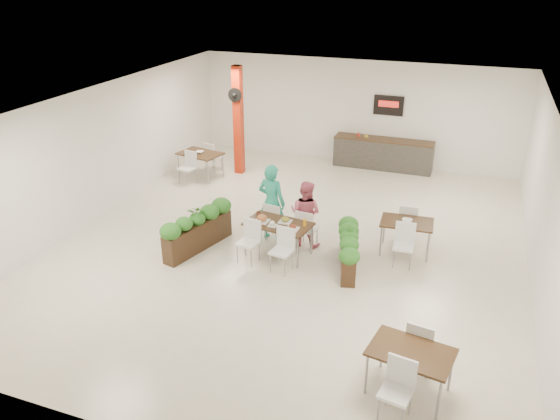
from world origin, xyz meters
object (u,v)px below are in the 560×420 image
(side_table_b, at_px, (406,227))
(main_table, at_px, (278,228))
(side_table_c, at_px, (410,358))
(service_counter, at_px, (383,153))
(planter_right, at_px, (349,246))
(planter_left, at_px, (198,228))
(diner_woman, at_px, (305,213))
(side_table_a, at_px, (200,157))
(diner_man, at_px, (272,202))
(red_column, at_px, (238,120))

(side_table_b, bearing_deg, main_table, -162.13)
(main_table, xyz_separation_m, side_table_c, (3.26, -3.30, -0.01))
(service_counter, xyz_separation_m, planter_right, (0.42, -6.26, -0.01))
(planter_left, relative_size, planter_right, 1.10)
(side_table_b, bearing_deg, side_table_c, -84.81)
(diner_woman, xyz_separation_m, side_table_a, (-4.19, 2.99, -0.13))
(diner_man, bearing_deg, side_table_b, -164.58)
(red_column, xyz_separation_m, side_table_a, (-0.92, -0.75, -1.01))
(main_table, height_order, side_table_a, same)
(diner_woman, bearing_deg, planter_left, 33.87)
(side_table_c, bearing_deg, red_column, 138.29)
(side_table_a, height_order, side_table_c, same)
(planter_left, height_order, side_table_a, planter_left)
(main_table, relative_size, side_table_b, 1.08)
(service_counter, relative_size, planter_left, 1.54)
(service_counter, bearing_deg, planter_left, -113.48)
(side_table_b, height_order, side_table_c, same)
(red_column, bearing_deg, main_table, -56.93)
(main_table, distance_m, side_table_c, 4.64)
(red_column, relative_size, side_table_c, 1.92)
(side_table_b, bearing_deg, diner_man, -176.62)
(planter_right, bearing_deg, side_table_a, 145.71)
(diner_woman, xyz_separation_m, planter_left, (-2.15, -1.03, -0.24))
(service_counter, xyz_separation_m, diner_man, (-1.53, -5.60, 0.41))
(planter_left, xyz_separation_m, side_table_c, (5.00, -2.92, 0.11))
(red_column, relative_size, main_table, 1.80)
(planter_right, bearing_deg, service_counter, 93.86)
(main_table, bearing_deg, side_table_c, -45.31)
(planter_right, relative_size, side_table_b, 1.07)
(main_table, xyz_separation_m, planter_left, (-1.74, -0.37, -0.12))
(side_table_a, bearing_deg, side_table_c, -32.37)
(diner_man, bearing_deg, side_table_c, 141.10)
(diner_man, xyz_separation_m, planter_left, (-1.35, -1.03, -0.39))
(red_column, bearing_deg, diner_woman, -48.82)
(planter_left, bearing_deg, red_column, 103.20)
(diner_man, bearing_deg, service_counter, -96.90)
(red_column, distance_m, planter_right, 6.34)
(red_column, bearing_deg, diner_man, -56.54)
(red_column, xyz_separation_m, diner_woman, (3.27, -3.74, -0.88))
(diner_man, xyz_separation_m, planter_right, (1.95, -0.65, -0.42))
(service_counter, bearing_deg, side_table_a, -151.99)
(planter_right, distance_m, side_table_a, 6.46)
(side_table_a, height_order, side_table_b, same)
(diner_man, relative_size, side_table_a, 1.08)
(side_table_a, bearing_deg, diner_woman, -23.28)
(red_column, height_order, planter_left, red_column)
(diner_man, distance_m, side_table_a, 4.53)
(planter_right, xyz_separation_m, side_table_c, (1.70, -3.30, 0.14))
(planter_left, xyz_separation_m, side_table_a, (-2.04, 4.01, 0.12))
(side_table_a, relative_size, side_table_b, 1.02)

